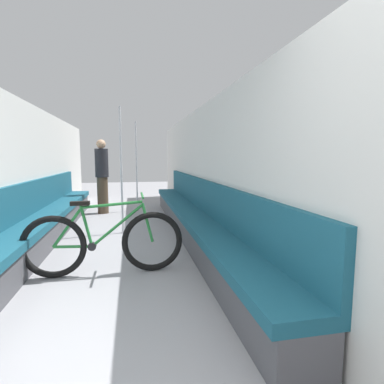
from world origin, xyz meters
The scene contains 8 objects.
wall_left centered at (-1.43, 3.80, 1.09)m, with size 0.10×10.80×2.17m, color silver.
wall_right centered at (1.43, 3.80, 1.09)m, with size 0.10×10.80×2.17m, color silver.
bench_seat_row_left centered at (-1.17, 3.89, 0.30)m, with size 0.48×6.67×0.95m.
bench_seat_row_right centered at (1.17, 3.89, 0.30)m, with size 0.48×6.67×0.95m.
bicycle centered at (-0.13, 2.57, 0.37)m, with size 1.77×0.46×0.90m.
grab_pole_near centered at (0.32, 6.55, 1.05)m, with size 0.08×0.08×2.15m.
grab_pole_far centered at (0.02, 4.42, 1.05)m, with size 0.08×0.08×2.15m.
passenger_standing centered at (-0.48, 6.39, 0.89)m, with size 0.30×0.30×1.71m.
Camera 1 is at (0.19, -0.81, 1.32)m, focal length 28.00 mm.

